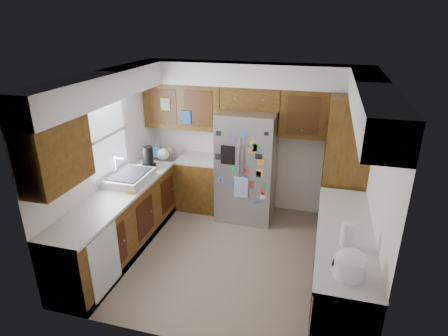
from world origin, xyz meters
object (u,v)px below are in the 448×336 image
at_px(paper_towel, 346,234).
at_px(pantry, 344,166).
at_px(fridge, 247,166).
at_px(rice_cooker, 350,263).

bearing_deg(paper_towel, pantry, 89.37).
bearing_deg(paper_towel, fridge, 127.09).
height_order(pantry, rice_cooker, pantry).
xyz_separation_m(pantry, fridge, (-1.50, 0.05, -0.17)).
distance_m(fridge, rice_cooker, 2.90).
relative_size(pantry, paper_towel, 8.34).
bearing_deg(fridge, pantry, -2.06).
bearing_deg(fridge, rice_cooker, -58.84).
bearing_deg(paper_towel, rice_cooker, -87.75).
distance_m(pantry, fridge, 1.51).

